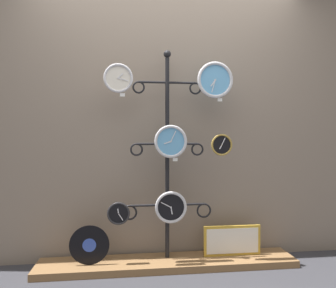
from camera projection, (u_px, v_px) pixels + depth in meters
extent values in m
plane|color=#333338|center=(174.00, 285.00, 2.45)|extent=(12.00, 12.00, 0.00)
cube|color=gray|center=(165.00, 105.00, 2.99)|extent=(4.40, 0.04, 2.80)
cube|color=brown|center=(168.00, 263.00, 2.80)|extent=(2.20, 0.36, 0.06)
cylinder|color=black|center=(167.00, 263.00, 2.86)|extent=(0.34, 0.34, 0.02)
cylinder|color=black|center=(167.00, 160.00, 2.84)|extent=(0.04, 0.04, 1.78)
sphere|color=black|center=(167.00, 54.00, 2.83)|extent=(0.06, 0.06, 0.06)
cylinder|color=black|center=(153.00, 82.00, 2.82)|extent=(0.25, 0.02, 0.02)
torus|color=black|center=(139.00, 87.00, 2.80)|extent=(0.11, 0.02, 0.11)
cylinder|color=black|center=(181.00, 83.00, 2.85)|extent=(0.25, 0.02, 0.02)
torus|color=black|center=(195.00, 88.00, 2.86)|extent=(0.11, 0.02, 0.11)
cylinder|color=black|center=(152.00, 144.00, 2.82)|extent=(0.27, 0.02, 0.02)
torus|color=black|center=(137.00, 150.00, 2.81)|extent=(0.11, 0.02, 0.11)
cylinder|color=black|center=(182.00, 144.00, 2.86)|extent=(0.27, 0.02, 0.02)
torus|color=black|center=(197.00, 149.00, 2.88)|extent=(0.11, 0.02, 0.11)
cylinder|color=black|center=(149.00, 205.00, 2.83)|extent=(0.33, 0.02, 0.02)
torus|color=black|center=(130.00, 213.00, 2.81)|extent=(0.13, 0.02, 0.13)
cylinder|color=black|center=(186.00, 204.00, 2.87)|extent=(0.33, 0.02, 0.02)
torus|color=black|center=(204.00, 210.00, 2.89)|extent=(0.13, 0.02, 0.13)
cylinder|color=silver|center=(118.00, 78.00, 2.69)|extent=(0.22, 0.02, 0.22)
torus|color=silver|center=(118.00, 78.00, 2.67)|extent=(0.24, 0.02, 0.24)
cylinder|color=silver|center=(118.00, 78.00, 2.67)|extent=(0.01, 0.01, 0.01)
cube|color=silver|center=(121.00, 76.00, 2.67)|extent=(0.04, 0.00, 0.04)
cube|color=silver|center=(123.00, 79.00, 2.68)|extent=(0.08, 0.00, 0.03)
cylinder|color=#60A8DB|center=(215.00, 80.00, 2.81)|extent=(0.28, 0.02, 0.28)
torus|color=silver|center=(215.00, 80.00, 2.79)|extent=(0.31, 0.03, 0.31)
cylinder|color=silver|center=(215.00, 80.00, 2.80)|extent=(0.02, 0.01, 0.02)
cube|color=silver|center=(213.00, 83.00, 2.79)|extent=(0.05, 0.00, 0.06)
cube|color=silver|center=(214.00, 86.00, 2.79)|extent=(0.04, 0.00, 0.11)
cylinder|color=#60A8DB|center=(171.00, 141.00, 2.76)|extent=(0.25, 0.02, 0.25)
torus|color=silver|center=(171.00, 141.00, 2.75)|extent=(0.28, 0.03, 0.28)
cylinder|color=silver|center=(171.00, 141.00, 2.75)|extent=(0.02, 0.01, 0.02)
cube|color=silver|center=(167.00, 143.00, 2.75)|extent=(0.06, 0.00, 0.03)
cube|color=silver|center=(173.00, 136.00, 2.75)|extent=(0.05, 0.00, 0.09)
cylinder|color=black|center=(221.00, 145.00, 2.81)|extent=(0.17, 0.02, 0.17)
torus|color=#A58438|center=(222.00, 145.00, 2.79)|extent=(0.19, 0.02, 0.19)
cylinder|color=#A58438|center=(222.00, 145.00, 2.79)|extent=(0.01, 0.01, 0.01)
cube|color=silver|center=(221.00, 147.00, 2.79)|extent=(0.03, 0.00, 0.04)
cube|color=silver|center=(224.00, 141.00, 2.79)|extent=(0.03, 0.00, 0.06)
cylinder|color=black|center=(119.00, 213.00, 2.71)|extent=(0.17, 0.02, 0.17)
torus|color=#262628|center=(118.00, 214.00, 2.69)|extent=(0.19, 0.02, 0.19)
cylinder|color=#262628|center=(118.00, 214.00, 2.69)|extent=(0.01, 0.01, 0.01)
cube|color=silver|center=(118.00, 211.00, 2.69)|extent=(0.01, 0.00, 0.04)
cube|color=silver|center=(121.00, 217.00, 2.69)|extent=(0.04, 0.00, 0.06)
cylinder|color=black|center=(171.00, 207.00, 2.76)|extent=(0.25, 0.02, 0.25)
torus|color=silver|center=(171.00, 207.00, 2.75)|extent=(0.27, 0.02, 0.27)
cylinder|color=silver|center=(171.00, 207.00, 2.75)|extent=(0.01, 0.01, 0.01)
cube|color=silver|center=(172.00, 211.00, 2.75)|extent=(0.02, 0.00, 0.06)
cube|color=silver|center=(166.00, 205.00, 2.74)|extent=(0.09, 0.00, 0.05)
cylinder|color=black|center=(89.00, 245.00, 2.68)|extent=(0.33, 0.01, 0.33)
cylinder|color=#334FB2|center=(89.00, 245.00, 2.67)|extent=(0.11, 0.00, 0.11)
cube|color=gold|center=(232.00, 240.00, 2.90)|extent=(0.51, 0.02, 0.26)
cube|color=white|center=(233.00, 241.00, 2.89)|extent=(0.47, 0.00, 0.22)
cube|color=white|center=(122.00, 95.00, 2.68)|extent=(0.04, 0.00, 0.03)
cube|color=white|center=(220.00, 100.00, 2.81)|extent=(0.04, 0.00, 0.03)
cube|color=white|center=(175.00, 160.00, 2.76)|extent=(0.04, 0.00, 0.03)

